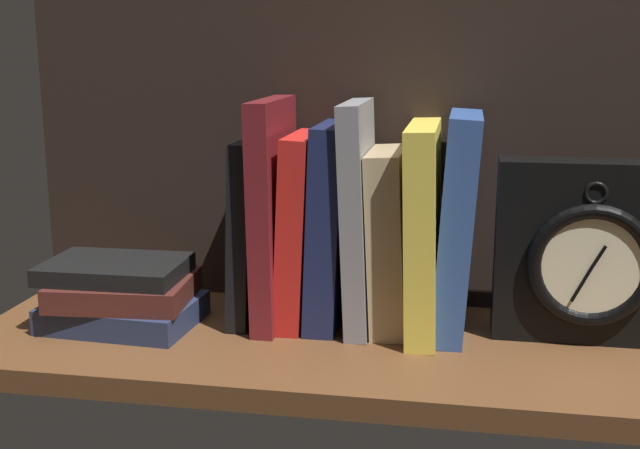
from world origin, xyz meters
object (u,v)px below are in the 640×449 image
Objects in this scene: book_black_skeptic at (251,230)px; framed_clock at (588,253)px; book_yellow_seinlanguage at (424,229)px; book_gray_chess at (359,216)px; book_navy_bierce at (330,226)px; book_blue_modern at (457,225)px; book_red_requiem at (300,229)px; book_stack_side at (121,295)px; book_maroon_dawkins at (274,212)px; book_tan_shortstories at (389,240)px.

framed_clock is (37.55, -0.42, -0.87)cm from book_black_skeptic.
book_gray_chess is at bearing 180.00° from book_yellow_seinlanguage.
book_gray_chess is 1.30× the size of framed_clock.
book_blue_modern reaches higher than book_navy_bierce.
book_yellow_seinlanguage is at bearing 0.00° from book_navy_bierce.
framed_clock is (31.72, -0.42, -1.19)cm from book_red_requiem.
book_navy_bierce is 0.94× the size of book_blue_modern.
book_gray_chess is 1.05× the size of book_blue_modern.
book_gray_chess is 28.64cm from book_stack_side.
book_red_requiem is at bearing 180.00° from book_gray_chess.
framed_clock is at bearing -1.36° from book_yellow_seinlanguage.
book_blue_modern is (14.15, 0.00, 0.69)cm from book_navy_bierce.
framed_clock is (28.18, -0.42, -1.78)cm from book_navy_bierce.
book_gray_chess is 10.88cm from book_blue_modern.
book_red_requiem is (3.06, 0.00, -1.94)cm from book_maroon_dawkins.
book_blue_modern is at bearing 0.00° from book_black_skeptic.
book_maroon_dawkins reaches higher than book_gray_chess.
book_stack_side is (-33.86, -5.34, -7.94)cm from book_yellow_seinlanguage.
book_navy_bierce is 14.17cm from book_blue_modern.
book_yellow_seinlanguage is at bearing 180.00° from book_blue_modern.
book_navy_bierce is (6.60, 0.00, -1.34)cm from book_maroon_dawkins.
book_yellow_seinlanguage is 35.19cm from book_stack_side.
book_gray_chess is 1.48× the size of book_stack_side.
book_gray_chess is (3.28, 0.00, 1.25)cm from book_navy_bierce.
book_tan_shortstories is (3.43, 0.00, -2.62)cm from book_gray_chess.
book_black_skeptic is at bearing 180.00° from book_red_requiem.
book_navy_bierce is 28.24cm from framed_clock.
book_blue_modern is at bearing 0.00° from book_red_requiem.
book_maroon_dawkins is at bearing 180.00° from book_blue_modern.
book_maroon_dawkins reaches higher than book_yellow_seinlanguage.
book_navy_bierce is at bearing 179.15° from framed_clock.
book_maroon_dawkins is 13.58cm from book_tan_shortstories.
book_stack_side is at bearing -167.11° from book_navy_bierce.
book_maroon_dawkins is 6.73cm from book_navy_bierce.
book_stack_side is at bearing -162.30° from book_maroon_dawkins.
book_blue_modern reaches higher than book_stack_side.
framed_clock is 1.14× the size of book_stack_side.
book_yellow_seinlanguage is (3.81, 0.00, 1.45)cm from book_tan_shortstories.
book_blue_modern is (23.51, 0.00, 1.60)cm from book_black_skeptic.
book_gray_chess is 4.31cm from book_tan_shortstories.
book_red_requiem is 31.75cm from framed_clock.
book_black_skeptic is 1.08× the size of framed_clock.
book_stack_side is at bearing -174.54° from framed_clock.
book_maroon_dawkins is 1.49× the size of book_stack_side.
book_blue_modern is at bearing 0.00° from book_yellow_seinlanguage.
book_gray_chess is 1.26× the size of book_tan_shortstories.
book_black_skeptic is 0.87× the size of book_blue_modern.
book_blue_modern is at bearing 0.00° from book_navy_bierce.
book_yellow_seinlanguage is at bearing 0.00° from book_red_requiem.
book_gray_chess is at bearing 180.00° from book_blue_modern.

